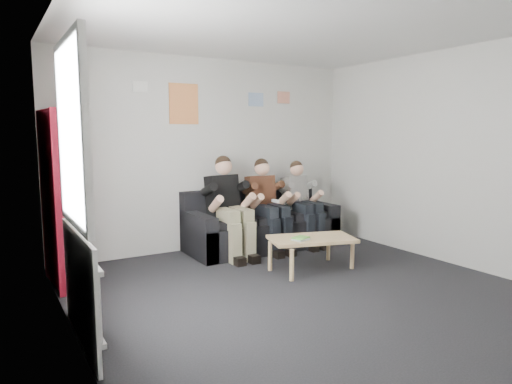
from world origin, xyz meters
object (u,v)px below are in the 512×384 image
Objects in this scene: bookshelf at (64,198)px; person_left at (230,207)px; sofa at (261,227)px; person_middle at (268,205)px; person_right at (303,203)px; coffee_table at (312,241)px.

person_left is at bearing -3.04° from bookshelf.
person_middle is at bearing -90.00° from sofa.
person_middle is 1.04× the size of person_right.
person_left is 1.04× the size of person_middle.
bookshelf is 2.69m from person_middle.
person_left reaches higher than sofa.
sofa is 1.68× the size of person_middle.
person_left is 1.08× the size of person_right.
sofa is 0.74m from person_left.
coffee_table is 0.74× the size of person_left.
coffee_table is 0.81× the size of person_right.
bookshelf is (-2.67, -0.28, 0.65)m from sofa.
person_left is (-0.56, 1.06, 0.32)m from coffee_table.
sofa is 2.17× the size of coffee_table.
person_left is at bearing 173.73° from person_right.
coffee_table is at bearing -25.73° from bookshelf.
bookshelf is at bearing 176.52° from person_left.
bookshelf reaches higher than person_middle.
person_middle reaches higher than sofa.
bookshelf reaches higher than coffee_table.
person_middle is at bearing 87.49° from coffee_table.
person_right is at bearing 58.48° from coffee_table.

